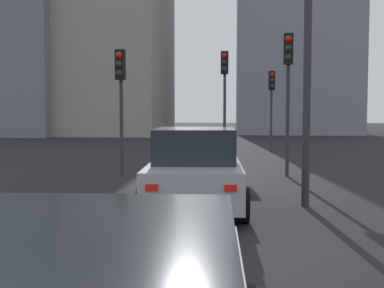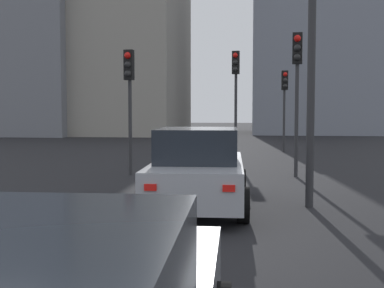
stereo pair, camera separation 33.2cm
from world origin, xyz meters
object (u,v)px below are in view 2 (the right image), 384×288
(car_silver_lead, at_px, (198,170))
(traffic_light_far_right, at_px, (236,82))
(traffic_light_far_left, at_px, (129,85))
(traffic_light_near_left, at_px, (285,94))
(traffic_light_near_right, at_px, (297,74))

(car_silver_lead, height_order, traffic_light_far_right, traffic_light_far_right)
(car_silver_lead, xyz_separation_m, traffic_light_far_left, (4.88, 2.62, 1.96))
(traffic_light_far_right, bearing_deg, traffic_light_near_left, 158.55)
(car_silver_lead, relative_size, traffic_light_near_left, 1.14)
(traffic_light_near_right, xyz_separation_m, traffic_light_far_left, (-0.13, 4.99, -0.30))
(traffic_light_near_left, xyz_separation_m, traffic_light_far_right, (-3.91, 2.16, 0.33))
(traffic_light_near_left, distance_m, traffic_light_near_right, 8.84)
(traffic_light_near_right, bearing_deg, car_silver_lead, -17.65)
(traffic_light_far_left, bearing_deg, car_silver_lead, 34.32)
(car_silver_lead, bearing_deg, traffic_light_far_right, -4.59)
(traffic_light_far_left, xyz_separation_m, traffic_light_far_right, (5.05, -3.05, 0.35))
(traffic_light_near_right, relative_size, traffic_light_far_left, 1.12)
(car_silver_lead, relative_size, traffic_light_far_left, 1.15)
(traffic_light_near_left, height_order, traffic_light_near_right, traffic_light_near_right)
(traffic_light_far_left, bearing_deg, traffic_light_near_right, 97.59)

